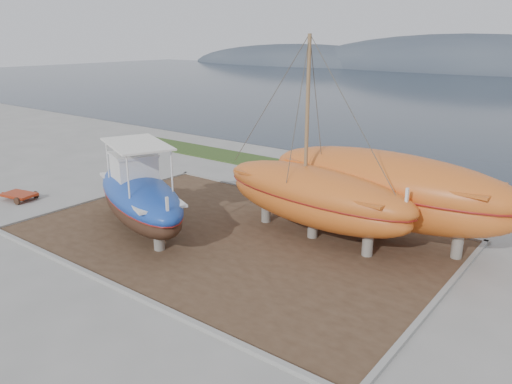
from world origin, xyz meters
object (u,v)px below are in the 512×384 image
Objects in this scene: white_dinghy at (134,190)px; orange_bare_hull at (384,197)px; blue_caique at (139,188)px; red_trailer at (19,197)px; orange_sailboat at (316,141)px.

orange_bare_hull is (12.74, 3.26, 1.29)m from white_dinghy.
white_dinghy is at bearing 168.24° from blue_caique.
white_dinghy is 6.30m from red_trailer.
red_trailer is (-8.84, -1.08, -1.90)m from blue_caique.
orange_sailboat reaches higher than blue_caique.
orange_bare_hull reaches higher than white_dinghy.
red_trailer is (-15.38, -5.15, -4.14)m from orange_sailboat.
orange_bare_hull is 4.25× the size of red_trailer.
orange_sailboat is (10.33, 1.42, 3.72)m from white_dinghy.
white_dinghy is at bearing 24.35° from red_trailer.
white_dinghy is at bearing -162.72° from orange_bare_hull.
orange_sailboat reaches higher than white_dinghy.
white_dinghy is 1.39× the size of red_trailer.
white_dinghy is 0.33× the size of orange_bare_hull.
blue_caique is 9.11m from red_trailer.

